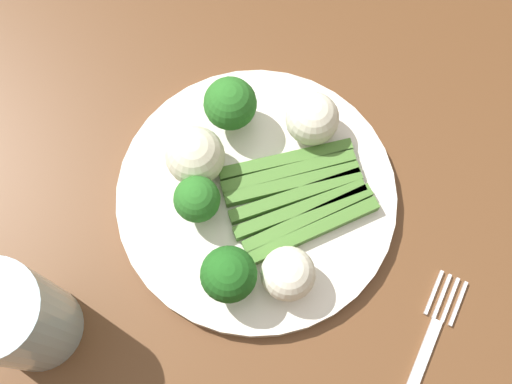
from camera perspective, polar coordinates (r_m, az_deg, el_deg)
ground_plane at (r=1.31m, az=-0.71°, el=-10.61°), size 6.00×6.00×0.02m
dining_table at (r=0.71m, az=-1.30°, el=-2.81°), size 1.29×0.80×0.72m
plate at (r=0.59m, az=0.00°, el=-0.40°), size 0.27×0.27×0.01m
asparagus_bundle at (r=0.58m, az=3.92°, el=-0.34°), size 0.16×0.15×0.01m
broccoli_back_right at (r=0.53m, az=-2.57°, el=-7.73°), size 0.05×0.05×0.06m
broccoli_right at (r=0.58m, az=-2.42°, el=8.21°), size 0.05×0.05×0.06m
broccoli_back at (r=0.55m, az=-5.53°, el=-0.70°), size 0.04×0.04×0.05m
cauliflower_mid at (r=0.57m, az=-5.66°, el=3.47°), size 0.06×0.06×0.06m
cauliflower_near_fork at (r=0.59m, az=5.28°, el=6.84°), size 0.05×0.05×0.05m
cauliflower_left at (r=0.54m, az=3.02°, el=-7.64°), size 0.05×0.05×0.05m
fork at (r=0.59m, az=15.43°, el=-14.46°), size 0.03×0.17×0.00m
water_glass at (r=0.55m, az=-21.46°, el=-10.95°), size 0.08×0.08×0.12m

